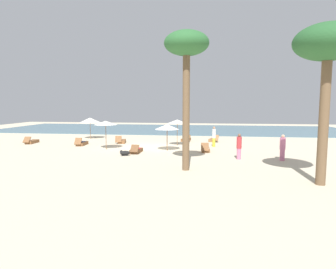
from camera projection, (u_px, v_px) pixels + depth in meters
The scene contains 19 objects.
ground_plane at pixel (146, 147), 24.34m from camera, with size 60.00×60.00×0.00m, color beige.
ocean_water at pixel (171, 129), 41.08m from camera, with size 48.00×16.00×0.06m, color slate.
umbrella_0 at pixel (106, 123), 23.06m from camera, with size 1.85×1.85×2.28m.
umbrella_1 at pixel (90, 120), 30.00m from camera, with size 2.17×2.17×2.18m.
umbrella_2 at pixel (177, 122), 24.95m from camera, with size 1.72×1.72×2.27m.
umbrella_3 at pixel (167, 127), 22.38m from camera, with size 1.86×1.86×2.06m.
lounger_0 at pixel (205, 149), 22.16m from camera, with size 0.68×1.67×0.74m.
lounger_1 at pixel (213, 140), 28.01m from camera, with size 1.00×1.78×0.69m.
lounger_2 at pixel (122, 141), 26.89m from camera, with size 0.90×1.75×0.71m.
lounger_3 at pixel (82, 143), 25.45m from camera, with size 0.70×1.70×0.72m.
lounger_4 at pixel (32, 142), 26.66m from camera, with size 0.70×1.74×0.67m.
lounger_5 at pixel (186, 139), 28.21m from camera, with size 0.94×1.79×0.67m.
lounger_6 at pixel (136, 150), 21.56m from camera, with size 0.71×1.74×0.68m.
person_0 at pixel (239, 146), 18.98m from camera, with size 0.46×0.46×1.69m.
person_1 at pixel (283, 148), 18.57m from camera, with size 0.45×0.45×1.68m.
person_2 at pixel (214, 136), 24.47m from camera, with size 0.38×0.38×1.72m.
palm_0 at pixel (328, 48), 12.48m from camera, with size 2.92×2.92×7.08m.
palm_1 at pixel (186, 51), 15.35m from camera, with size 2.39×2.39×7.48m.
dog at pixel (125, 153), 20.38m from camera, with size 0.80×0.54×0.36m.
Camera 1 is at (5.14, -23.60, 3.65)m, focal length 31.05 mm.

